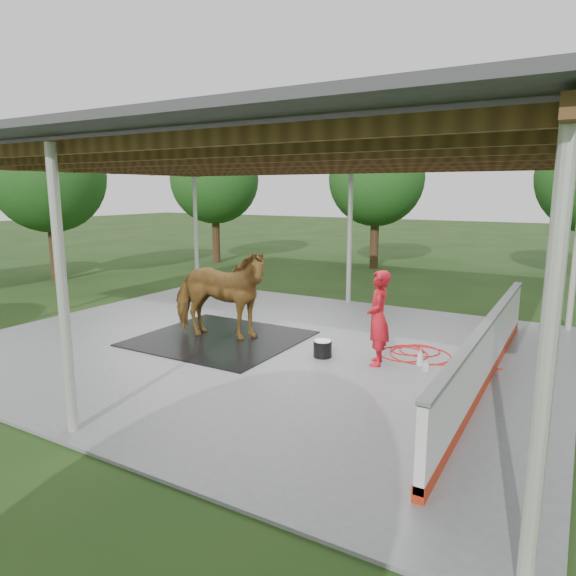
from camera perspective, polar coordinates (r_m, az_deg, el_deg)
The scene contains 12 objects.
ground at distance 11.17m, azimuth -3.07°, elevation -6.45°, with size 100.00×100.00×0.00m, color #1E3814.
concrete_slab at distance 11.16m, azimuth -3.08°, elevation -6.33°, with size 12.00×10.00×0.05m, color slate.
pavilion_structure at distance 10.69m, azimuth -3.30°, elevation 14.31°, with size 12.60×10.60×4.05m.
dasher_board at distance 9.39m, azimuth 21.24°, elevation -6.76°, with size 0.16×8.00×1.15m.
tree_belt at distance 11.29m, azimuth 0.61°, elevation 13.23°, with size 28.00×28.00×5.80m.
rubber_mat at distance 11.58m, azimuth -7.59°, elevation -5.57°, with size 3.40×3.18×0.03m, color black.
horse at distance 11.34m, azimuth -7.71°, elevation -0.69°, with size 1.07×2.35×1.98m, color brown.
handler at distance 9.78m, azimuth 9.98°, elevation -3.31°, with size 0.66×0.43×1.81m, color red.
wash_bucket at distance 10.26m, azimuth 3.87°, elevation -6.72°, with size 0.37×0.37×0.34m.
soap_bottle_a at distance 10.04m, azimuth 14.47°, elevation -7.51°, with size 0.12×0.13×0.32m, color silver.
soap_bottle_b at distance 9.80m, azimuth 15.02°, elevation -8.34°, with size 0.10×0.10×0.21m, color #338CD8.
hose_coil at distance 10.78m, azimuth 13.82°, elevation -7.05°, with size 2.38×1.29×0.02m.
Camera 1 is at (5.87, -8.90, 3.31)m, focal length 32.00 mm.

